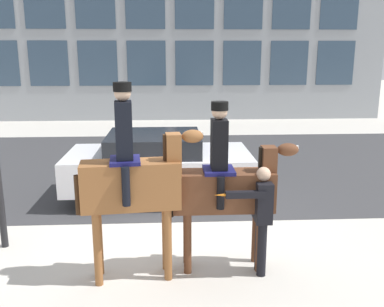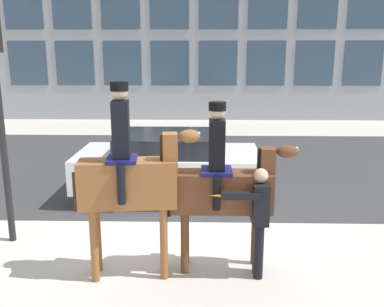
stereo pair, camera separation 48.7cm
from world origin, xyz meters
name	(u,v)px [view 1 (the left image)]	position (x,y,z in m)	size (l,w,h in m)	color
ground_plane	(175,234)	(0.00, 0.00, 0.00)	(80.00, 80.00, 0.00)	beige
road_surface	(173,164)	(0.00, 4.75, 0.00)	(19.86, 8.50, 0.01)	#38383A
mounted_horse_lead	(133,179)	(-0.59, -1.44, 1.45)	(1.76, 0.65, 2.76)	brown
mounted_horse_companion	(226,185)	(0.72, -1.23, 1.28)	(1.87, 0.65, 2.48)	#59331E
pedestrian_bystander	(261,212)	(1.19, -1.44, 0.94)	(0.82, 0.43, 1.60)	black
street_car_near_lane	(158,164)	(-0.34, 1.95, 0.76)	(3.93, 2.02, 1.43)	silver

